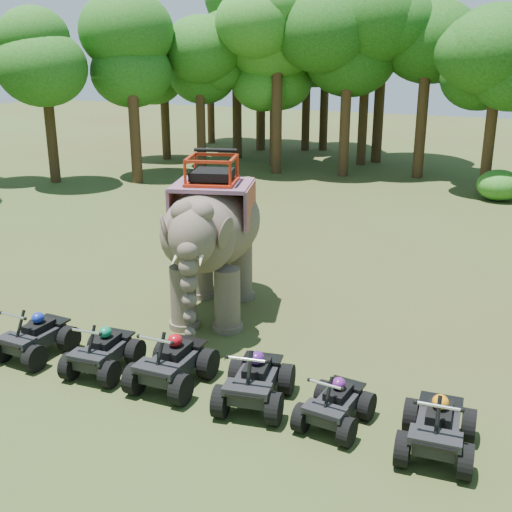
% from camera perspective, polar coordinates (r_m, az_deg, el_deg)
% --- Properties ---
extents(ground, '(110.00, 110.00, 0.00)m').
position_cam_1_polar(ground, '(15.50, -1.85, -7.96)').
color(ground, '#47381E').
rests_on(ground, ground).
extents(elephant, '(3.61, 5.53, 4.28)m').
position_cam_1_polar(elephant, '(16.67, -3.88, 1.82)').
color(elephant, brown).
rests_on(elephant, ground).
extents(atv_0, '(1.29, 1.73, 1.25)m').
position_cam_1_polar(atv_0, '(15.62, -19.10, -6.29)').
color(atv_0, black).
rests_on(atv_0, ground).
extents(atv_1, '(1.33, 1.74, 1.23)m').
position_cam_1_polar(atv_1, '(14.49, -13.50, -7.76)').
color(atv_1, black).
rests_on(atv_1, ground).
extents(atv_2, '(1.37, 1.86, 1.36)m').
position_cam_1_polar(atv_2, '(13.65, -7.50, -8.79)').
color(atv_2, black).
rests_on(atv_2, ground).
extents(atv_3, '(1.60, 1.99, 1.33)m').
position_cam_1_polar(atv_3, '(12.87, -0.10, -10.47)').
color(atv_3, black).
rests_on(atv_3, ground).
extents(atv_4, '(1.27, 1.64, 1.14)m').
position_cam_1_polar(atv_4, '(12.37, 7.07, -12.41)').
color(atv_4, black).
rests_on(atv_4, ground).
extents(atv_5, '(1.40, 1.84, 1.29)m').
position_cam_1_polar(atv_5, '(11.94, 15.89, -13.85)').
color(atv_5, black).
rests_on(atv_5, ground).
extents(tree_0, '(6.34, 6.34, 9.05)m').
position_cam_1_polar(tree_0, '(35.42, 14.69, 13.97)').
color(tree_0, '#195114').
rests_on(tree_0, ground).
extents(tree_1, '(5.33, 5.33, 7.61)m').
position_cam_1_polar(tree_1, '(32.95, 20.26, 11.91)').
color(tree_1, '#195114').
rests_on(tree_1, ground).
extents(tree_27, '(5.34, 5.34, 7.62)m').
position_cam_1_polar(tree_27, '(34.84, -17.95, 12.44)').
color(tree_27, '#195114').
rests_on(tree_27, ground).
extents(tree_28, '(5.88, 5.88, 8.39)m').
position_cam_1_polar(tree_28, '(33.63, -10.87, 13.46)').
color(tree_28, '#195114').
rests_on(tree_28, ground).
extents(tree_29, '(4.98, 4.98, 7.12)m').
position_cam_1_polar(tree_29, '(36.61, -4.96, 13.08)').
color(tree_29, '#195114').
rests_on(tree_29, ground).
extents(tree_30, '(4.55, 4.55, 6.50)m').
position_cam_1_polar(tree_30, '(38.03, 1.61, 12.87)').
color(tree_30, '#195114').
rests_on(tree_30, ground).
extents(tree_31, '(6.01, 6.01, 8.58)m').
position_cam_1_polar(tree_31, '(35.18, 8.02, 13.96)').
color(tree_31, '#195114').
rests_on(tree_31, ground).
extents(tree_32, '(7.22, 7.22, 10.32)m').
position_cam_1_polar(tree_32, '(39.86, 11.04, 15.56)').
color(tree_32, '#195114').
rests_on(tree_32, ground).
extents(tree_33, '(5.28, 5.28, 7.54)m').
position_cam_1_polar(tree_33, '(40.65, -8.15, 13.79)').
color(tree_33, '#195114').
rests_on(tree_33, ground).
extents(tree_34, '(6.37, 6.37, 9.09)m').
position_cam_1_polar(tree_34, '(35.61, 1.88, 14.59)').
color(tree_34, '#195114').
rests_on(tree_34, ground).
extents(tree_36, '(7.33, 7.33, 10.48)m').
position_cam_1_polar(tree_36, '(43.83, 0.43, 16.20)').
color(tree_36, '#195114').
rests_on(tree_36, ground).
extents(tree_39, '(5.97, 5.97, 8.53)m').
position_cam_1_polar(tree_39, '(44.12, 6.14, 14.85)').
color(tree_39, '#195114').
rests_on(tree_39, ground).
extents(tree_40, '(6.48, 6.48, 9.25)m').
position_cam_1_polar(tree_40, '(40.75, -1.72, 15.17)').
color(tree_40, '#195114').
rests_on(tree_40, ground).
extents(tree_42, '(5.09, 5.09, 7.27)m').
position_cam_1_polar(tree_42, '(47.18, -4.07, 14.36)').
color(tree_42, '#195114').
rests_on(tree_42, ground).
extents(tree_43, '(5.63, 5.63, 8.05)m').
position_cam_1_polar(tree_43, '(43.89, 4.51, 14.56)').
color(tree_43, '#195114').
rests_on(tree_43, ground).
extents(tree_44, '(5.56, 5.56, 7.95)m').
position_cam_1_polar(tree_44, '(38.78, 9.59, 13.81)').
color(tree_44, '#195114').
rests_on(tree_44, ground).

